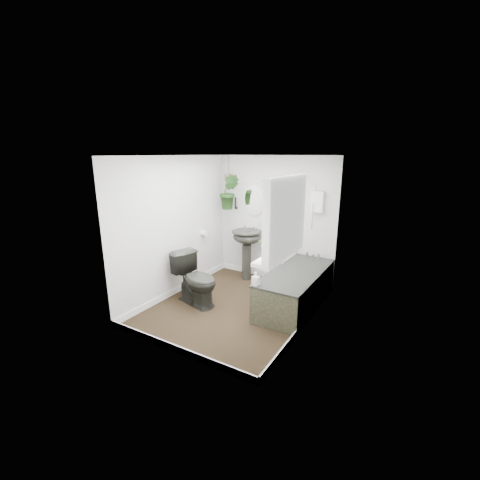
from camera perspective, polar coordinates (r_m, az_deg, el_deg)
The scene contains 22 objects.
floor at distance 5.15m, azimuth -0.87°, elevation -11.83°, with size 2.30×2.80×0.02m, color black.
ceiling at distance 4.59m, azimuth -0.99°, elevation 14.92°, with size 2.30×2.80×0.02m, color white.
wall_back at distance 5.96m, azimuth 6.22°, elevation 3.65°, with size 2.30×0.02×2.30m, color silver.
wall_front at distance 3.67m, azimuth -12.58°, elevation -3.97°, with size 2.30×0.02×2.30m, color silver.
wall_left at distance 5.43m, azimuth -11.42°, elevation 2.30°, with size 0.02×2.80×2.30m, color silver.
wall_right at distance 4.27m, azimuth 12.45°, elevation -1.24°, with size 0.02×2.80×2.30m, color silver.
skirting at distance 5.13m, azimuth -0.87°, elevation -11.23°, with size 2.30×2.80×0.10m, color white.
bathtub at distance 5.12m, azimuth 9.86°, elevation -8.56°, with size 0.72×1.72×0.58m, color black, non-canonical shape.
bath_screen at distance 5.37m, azimuth 8.94°, elevation 3.71°, with size 0.04×0.72×1.40m, color silver, non-canonical shape.
shower_box at distance 5.55m, azimuth 13.61°, elevation 6.66°, with size 0.20×0.10×0.35m, color white.
oval_mirror at distance 6.05m, azimuth 2.49°, elevation 7.27°, with size 0.46×0.03×0.62m, color beige.
wall_sconce at distance 6.25m, azimuth -0.82°, elevation 6.61°, with size 0.04×0.04×0.22m, color black.
toilet_roll_holder at distance 5.97m, azimuth -6.39°, elevation 1.21°, with size 0.11×0.11×0.11m, color white.
window_recess at distance 3.54m, azimuth 8.19°, elevation 3.93°, with size 0.08×1.00×0.90m, color white.
window_sill at distance 3.67m, azimuth 6.94°, elevation -2.40°, with size 0.18×1.00×0.04m, color white.
window_blinds at distance 3.55m, azimuth 7.52°, elevation 4.01°, with size 0.01×0.86×0.76m, color white.
toilet at distance 5.15m, azimuth -7.81°, elevation -6.88°, with size 0.46×0.80×0.82m, color black.
pedestal_sink at distance 6.05m, azimuth 1.19°, elevation -2.68°, with size 0.56×0.48×0.95m, color black, non-canonical shape.
sill_plant at distance 3.47m, azimuth 4.89°, elevation -1.12°, with size 0.20×0.17×0.22m, color black.
hanging_plant at distance 5.93m, azimuth -1.94°, elevation 8.54°, with size 0.35×0.28×0.64m, color black.
soap_bottle at distance 4.41m, azimuth 2.80°, elevation -6.88°, with size 0.09×0.09×0.19m, color #32292B.
hanging_pot at distance 5.90m, azimuth -1.97°, elevation 11.04°, with size 0.16×0.16×0.12m, color #4C432B.
Camera 1 is at (2.41, -3.91, 2.33)m, focal length 24.00 mm.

